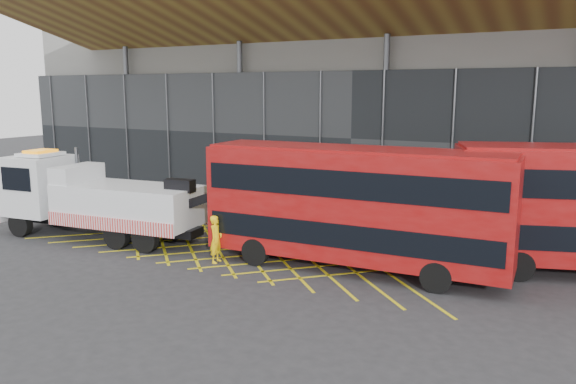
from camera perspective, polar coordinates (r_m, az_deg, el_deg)
The scene contains 6 objects.
ground_plane at distance 25.80m, azimuth -7.50°, elevation -5.21°, with size 120.00×120.00×0.00m, color #2A2B2D.
road_markings at distance 24.92m, azimuth -4.50°, elevation -5.69°, with size 19.96×7.16×0.01m.
construction_building at distance 40.59m, azimuth 10.33°, elevation 13.15°, with size 55.00×23.97×18.00m.
recovery_truck at distance 27.69m, azimuth -19.21°, elevation -0.60°, with size 11.85×3.83×4.11m.
bus_towed at distance 21.51m, azimuth 6.79°, elevation -1.11°, with size 11.78×3.29×4.74m.
worker at distance 22.81m, azimuth -7.31°, elevation -4.77°, with size 0.70×0.46×1.93m, color yellow.
Camera 1 is at (14.66, -20.08, 6.88)m, focal length 35.00 mm.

